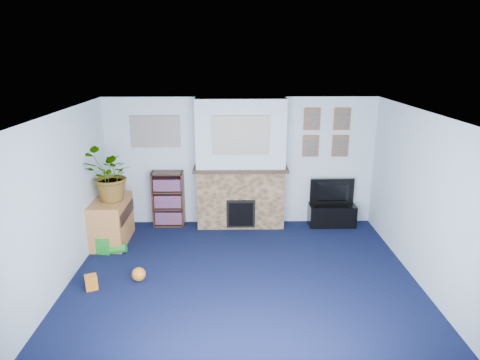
{
  "coord_description": "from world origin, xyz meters",
  "views": [
    {
      "loc": [
        -0.14,
        -5.5,
        3.17
      ],
      "look_at": [
        -0.03,
        0.88,
        1.25
      ],
      "focal_mm": 32.0,
      "sensor_mm": 36.0,
      "label": 1
    }
  ],
  "objects_px": {
    "tv_stand": "(332,214)",
    "television": "(333,192)",
    "sideboard": "(111,223)",
    "bookshelf": "(169,200)"
  },
  "relations": [
    {
      "from": "television",
      "to": "sideboard",
      "type": "xyz_separation_m",
      "value": [
        -3.97,
        -0.68,
        -0.3
      ]
    },
    {
      "from": "television",
      "to": "sideboard",
      "type": "distance_m",
      "value": 4.04
    },
    {
      "from": "tv_stand",
      "to": "television",
      "type": "relative_size",
      "value": 1.04
    },
    {
      "from": "tv_stand",
      "to": "sideboard",
      "type": "relative_size",
      "value": 0.88
    },
    {
      "from": "tv_stand",
      "to": "sideboard",
      "type": "bearing_deg",
      "value": -170.57
    },
    {
      "from": "bookshelf",
      "to": "sideboard",
      "type": "height_order",
      "value": "bookshelf"
    },
    {
      "from": "television",
      "to": "bookshelf",
      "type": "distance_m",
      "value": 3.09
    },
    {
      "from": "television",
      "to": "bookshelf",
      "type": "relative_size",
      "value": 0.79
    },
    {
      "from": "bookshelf",
      "to": "sideboard",
      "type": "xyz_separation_m",
      "value": [
        -0.89,
        -0.74,
        -0.15
      ]
    },
    {
      "from": "television",
      "to": "sideboard",
      "type": "height_order",
      "value": "television"
    }
  ]
}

